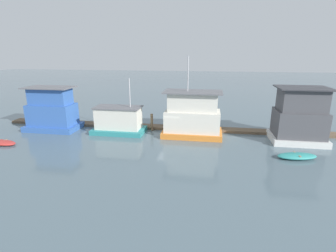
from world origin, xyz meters
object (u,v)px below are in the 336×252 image
houseboat_orange (192,116)px  mooring_post_near_right (152,122)px  dinghy_red (2,142)px  houseboat_blue (52,111)px  houseboat_white (299,117)px  dinghy_teal (297,156)px  houseboat_teal (119,121)px

houseboat_orange → mooring_post_near_right: (-4.85, 1.22, -1.22)m
houseboat_orange → dinghy_red: size_ratio=2.44×
houseboat_blue → mooring_post_near_right: size_ratio=3.02×
dinghy_red → houseboat_white: bearing=11.0°
houseboat_blue → dinghy_teal: size_ratio=1.68×
houseboat_blue → dinghy_red: bearing=-110.9°
houseboat_teal → houseboat_orange: bearing=1.3°
houseboat_white → mooring_post_near_right: size_ratio=2.81×
houseboat_orange → mooring_post_near_right: 5.14m
houseboat_orange → houseboat_white: size_ratio=1.53×
houseboat_teal → dinghy_red: size_ratio=1.77×
houseboat_teal → dinghy_red: houseboat_teal is taller
houseboat_blue → houseboat_teal: 8.24m
houseboat_orange → dinghy_red: bearing=-162.5°
houseboat_white → houseboat_orange: bearing=179.2°
houseboat_white → dinghy_red: size_ratio=1.59×
houseboat_teal → dinghy_red: bearing=-151.1°
houseboat_blue → dinghy_red: (-2.19, -5.73, -2.04)m
mooring_post_near_right → houseboat_blue: bearing=-173.1°
houseboat_white → dinghy_red: bearing=-169.0°
houseboat_blue → dinghy_red: size_ratio=1.71×
houseboat_white → dinghy_red: (-29.69, -5.77, -2.40)m
mooring_post_near_right → houseboat_white: bearing=-5.0°
houseboat_blue → houseboat_teal: bearing=-0.0°
houseboat_teal → dinghy_teal: 18.64m
houseboat_blue → mooring_post_near_right: houseboat_blue is taller
dinghy_red → mooring_post_near_right: mooring_post_near_right is taller
houseboat_blue → houseboat_white: size_ratio=1.08×
houseboat_white → mooring_post_near_right: houseboat_white is taller
houseboat_teal → houseboat_white: size_ratio=1.11×
houseboat_white → dinghy_teal: (-1.36, -4.93, -2.35)m
houseboat_orange → dinghy_teal: 11.00m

